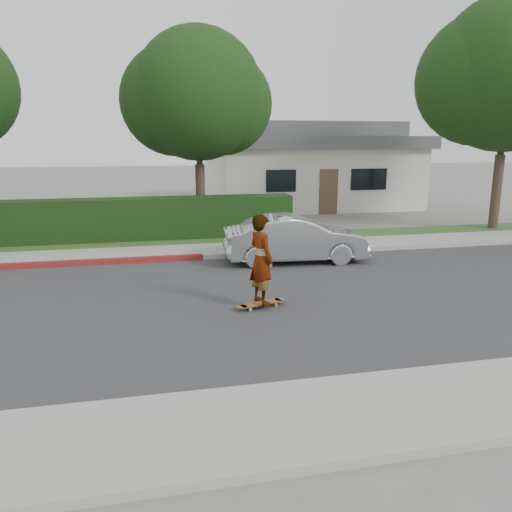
% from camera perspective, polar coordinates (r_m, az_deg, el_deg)
% --- Properties ---
extents(ground, '(120.00, 120.00, 0.00)m').
position_cam_1_polar(ground, '(10.69, -8.99, -5.67)').
color(ground, slate).
rests_on(ground, ground).
extents(road, '(60.00, 8.00, 0.01)m').
position_cam_1_polar(road, '(10.69, -8.99, -5.64)').
color(road, '#2D2D30').
rests_on(road, ground).
extents(curb_near, '(60.00, 0.20, 0.15)m').
position_cam_1_polar(curb_near, '(6.90, -6.78, -15.91)').
color(curb_near, '#9E9E99').
rests_on(curb_near, ground).
extents(sidewalk_near, '(60.00, 1.60, 0.12)m').
position_cam_1_polar(sidewalk_near, '(6.14, -5.87, -20.06)').
color(sidewalk_near, gray).
rests_on(sidewalk_near, ground).
extents(curb_far, '(60.00, 0.20, 0.15)m').
position_cam_1_polar(curb_far, '(14.61, -10.01, -0.29)').
color(curb_far, '#9E9E99').
rests_on(curb_far, ground).
extents(sidewalk_far, '(60.00, 1.60, 0.12)m').
position_cam_1_polar(sidewalk_far, '(15.49, -10.16, 0.41)').
color(sidewalk_far, gray).
rests_on(sidewalk_far, ground).
extents(planting_strip, '(60.00, 1.60, 0.10)m').
position_cam_1_polar(planting_strip, '(17.06, -10.39, 1.53)').
color(planting_strip, '#2D4C1E').
rests_on(planting_strip, ground).
extents(hedge, '(15.00, 1.00, 1.50)m').
position_cam_1_polar(hedge, '(17.69, -20.33, 3.64)').
color(hedge, black).
rests_on(hedge, ground).
extents(tree_center, '(5.66, 4.84, 7.44)m').
position_cam_1_polar(tree_center, '(19.46, -6.74, 17.42)').
color(tree_center, '#33261C').
rests_on(tree_center, ground).
extents(tree_right, '(6.32, 5.60, 8.56)m').
position_cam_1_polar(tree_right, '(21.36, 26.57, 17.75)').
color(tree_right, '#33261C').
rests_on(tree_right, ground).
extents(house, '(10.60, 8.60, 4.30)m').
position_cam_1_polar(house, '(27.50, 5.78, 10.31)').
color(house, beige).
rests_on(house, ground).
extents(skateboard, '(1.17, 0.56, 0.11)m').
position_cam_1_polar(skateboard, '(10.41, 0.59, -5.44)').
color(skateboard, '#C28335').
rests_on(skateboard, ground).
extents(skateboarder, '(0.64, 0.79, 1.86)m').
position_cam_1_polar(skateboarder, '(10.15, 0.61, -0.38)').
color(skateboarder, white).
rests_on(skateboarder, skateboard).
extents(car_silver, '(4.14, 1.69, 1.34)m').
position_cam_1_polar(car_silver, '(14.24, 4.52, 1.96)').
color(car_silver, '#B2B5B9').
rests_on(car_silver, ground).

